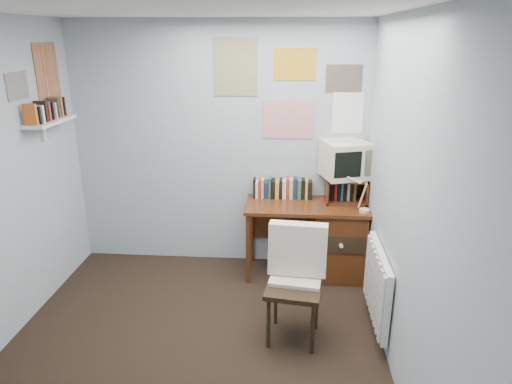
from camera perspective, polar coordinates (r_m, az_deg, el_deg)
ground at (r=3.69m, az=-8.46°, el=-20.59°), size 3.50×3.50×0.00m
back_wall at (r=4.70m, az=-4.64°, el=5.53°), size 3.00×0.02×2.50m
right_wall at (r=3.07m, az=18.78°, el=-2.84°), size 0.02×3.50×2.50m
ceiling at (r=2.86m, az=-11.05°, el=21.90°), size 3.00×3.50×0.02m
desk at (r=4.68m, az=9.51°, el=-5.67°), size 1.20×0.55×0.76m
desk_chair at (r=3.68m, az=4.77°, el=-11.92°), size 0.52×0.50×0.91m
desk_lamp at (r=4.37m, az=13.58°, el=-0.20°), size 0.28×0.25×0.36m
tv_riser at (r=4.62m, az=11.18°, el=0.30°), size 0.40×0.30×0.25m
crt_tv at (r=4.55m, az=11.06°, el=4.20°), size 0.50×0.48×0.39m
book_row at (r=4.66m, az=3.36°, el=0.59°), size 0.60×0.14×0.22m
radiator at (r=3.90m, az=14.98°, el=-11.20°), size 0.09×0.80×0.60m
wall_shelf at (r=4.46m, az=-24.36°, el=8.05°), size 0.20×0.62×0.24m
posters_back at (r=4.53m, az=4.15°, el=12.76°), size 1.20×0.01×0.90m
posters_left at (r=4.46m, az=-26.12°, el=12.77°), size 0.01×0.70×0.60m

